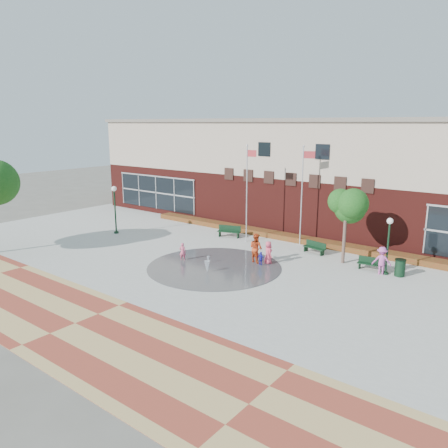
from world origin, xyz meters
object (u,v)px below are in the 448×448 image
Objects in this scene: child_splash at (183,252)px; flagpole_right at (303,190)px; trash_can at (400,268)px; bench_left at (229,234)px; flagpole_left at (247,189)px.

flagpole_right is at bearing -146.43° from child_splash.
trash_can is 13.42m from child_splash.
flagpole_right is 6.84m from bench_left.
flagpole_right reaches higher than child_splash.
flagpole_right is at bearing 161.70° from trash_can.
flagpole_left reaches higher than flagpole_right.
flagpole_left is at bearing 175.96° from trash_can.
flagpole_right is 9.07m from trash_can.
flagpole_right is 6.08× the size of child_splash.
flagpole_right is (3.62, 1.81, 0.00)m from flagpole_left.
bench_left is 6.77m from child_splash.
flagpole_left reaches higher than child_splash.
child_splash is (1.21, -6.66, 0.31)m from bench_left.
flagpole_left is 3.88× the size of bench_left.
trash_can is (13.41, -1.06, 0.23)m from bench_left.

